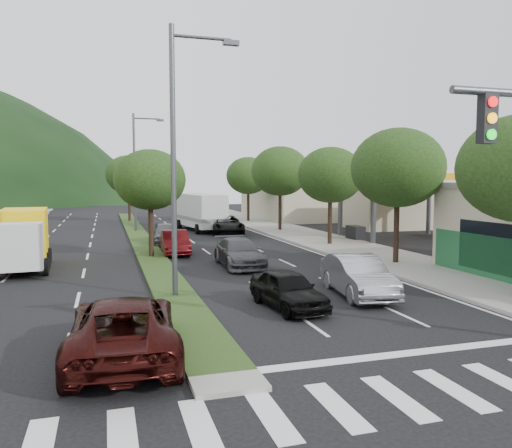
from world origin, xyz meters
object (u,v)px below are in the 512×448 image
object	(u,v)px
tree_r_d	(280,171)
car_queue_d	(227,225)
streetlight_near	(179,148)
streetlight_mid	(137,166)
tree_r_c	(330,175)
tree_r_e	(248,176)
motorhome	(199,211)
car_queue_a	(288,289)
car_queue_b	(239,253)
box_truck	(24,241)
suv_maroon	(124,327)
tree_r_b	(398,168)
tree_med_near	(150,180)
car_queue_c	(175,242)
sedan_silver	(358,276)
tree_med_far	(129,175)
car_queue_e	(165,233)

from	to	relation	value
tree_r_d	car_queue_d	xyz separation A→B (m)	(-4.92, -0.80, -4.43)
tree_r_d	streetlight_near	world-z (taller)	streetlight_near
streetlight_near	streetlight_mid	size ratio (longest dim) A/B	1.00
tree_r_c	tree_r_e	distance (m)	20.00
tree_r_c	motorhome	distance (m)	14.85
tree_r_d	car_queue_a	distance (m)	26.49
streetlight_near	car_queue_b	xyz separation A→B (m)	(3.86, 5.91, -4.87)
tree_r_e	box_truck	distance (m)	30.17
streetlight_mid	suv_maroon	bearing A→B (deg)	-94.21
tree_r_b	suv_maroon	world-z (taller)	tree_r_b
tree_med_near	car_queue_d	world-z (taller)	tree_med_near
tree_r_b	streetlight_near	xyz separation A→B (m)	(-11.79, -4.00, 0.55)
tree_r_c	car_queue_c	size ratio (longest dim) A/B	1.52
tree_r_e	sedan_silver	xyz separation A→B (m)	(-5.28, -33.69, -4.12)
streetlight_near	streetlight_mid	xyz separation A→B (m)	(0.00, 25.00, 0.00)
streetlight_mid	box_truck	distance (m)	18.42
box_truck	motorhome	distance (m)	20.49
tree_r_c	tree_med_far	bearing A→B (deg)	116.57
tree_r_e	tree_med_near	size ratio (longest dim) A/B	1.11
car_queue_e	box_truck	size ratio (longest dim) A/B	0.71
sedan_silver	car_queue_d	bearing A→B (deg)	96.61
tree_med_near	car_queue_a	xyz separation A→B (m)	(3.51, -12.68, -3.77)
streetlight_near	suv_maroon	distance (m)	8.02
tree_r_b	tree_r_e	world-z (taller)	tree_r_b
car_queue_a	motorhome	distance (m)	27.78
tree_r_d	streetlight_mid	size ratio (longest dim) A/B	0.72
streetlight_mid	car_queue_c	world-z (taller)	streetlight_mid
sedan_silver	box_truck	world-z (taller)	box_truck
motorhome	car_queue_d	bearing A→B (deg)	-75.09
motorhome	tree_r_c	bearing A→B (deg)	-71.04
car_queue_e	car_queue_c	bearing A→B (deg)	-85.94
motorhome	tree_r_e	bearing A→B (deg)	39.58
suv_maroon	motorhome	size ratio (longest dim) A/B	0.65
tree_med_far	car_queue_a	size ratio (longest dim) A/B	1.79
car_queue_a	motorhome	bearing A→B (deg)	79.38
tree_r_d	tree_med_far	world-z (taller)	tree_r_d
tree_r_b	box_truck	world-z (taller)	tree_r_b
car_queue_d	box_truck	world-z (taller)	box_truck
tree_med_far	car_queue_d	size ratio (longest dim) A/B	1.28
box_truck	tree_r_c	bearing A→B (deg)	-172.50
sedan_silver	motorhome	size ratio (longest dim) A/B	0.54
suv_maroon	box_truck	distance (m)	14.95
tree_med_near	streetlight_near	distance (m)	10.07
car_queue_c	car_queue_e	xyz separation A→B (m)	(0.00, 5.00, 0.04)
tree_r_c	sedan_silver	size ratio (longest dim) A/B	1.39
tree_r_c	box_truck	xyz separation A→B (m)	(-18.35, -3.69, -3.35)
tree_r_b	motorhome	size ratio (longest dim) A/B	0.81
sedan_silver	tree_med_near	bearing A→B (deg)	127.42
tree_r_b	car_queue_c	bearing A→B (deg)	145.56
suv_maroon	car_queue_d	size ratio (longest dim) A/B	1.02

